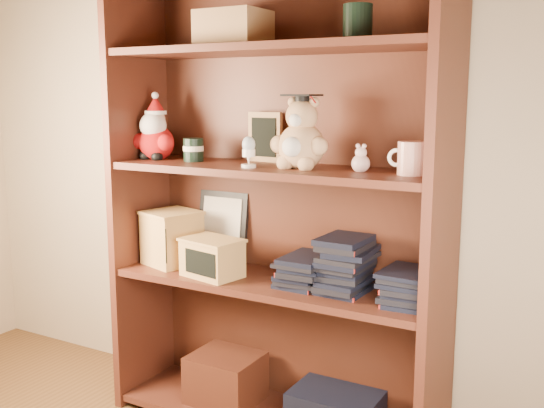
{
  "coord_description": "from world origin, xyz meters",
  "views": [
    {
      "loc": [
        1.2,
        -0.56,
        1.19
      ],
      "look_at": [
        0.13,
        1.3,
        0.82
      ],
      "focal_mm": 42.0,
      "sensor_mm": 36.0,
      "label": 1
    }
  ],
  "objects": [
    {
      "name": "santa_plush",
      "position": [
        -0.37,
        1.3,
        1.04
      ],
      "size": [
        0.18,
        0.13,
        0.26
      ],
      "color": "#A50F0F",
      "rests_on": "shelf_upper"
    },
    {
      "name": "egg_cup",
      "position": [
        0.09,
        1.23,
        1.01
      ],
      "size": [
        0.05,
        0.05,
        0.1
      ],
      "color": "white",
      "rests_on": "shelf_upper"
    },
    {
      "name": "pink_figurine",
      "position": [
        0.45,
        1.3,
        0.98
      ],
      "size": [
        0.06,
        0.06,
        0.09
      ],
      "color": "#CFA7A0",
      "rests_on": "shelf_upper"
    },
    {
      "name": "treats_box",
      "position": [
        -0.31,
        1.3,
        0.65
      ],
      "size": [
        0.23,
        0.23,
        0.2
      ],
      "color": "tan",
      "rests_on": "shelf_lower"
    },
    {
      "name": "teacher_mug",
      "position": [
        0.61,
        1.31,
        1.0
      ],
      "size": [
        0.11,
        0.08,
        0.1
      ],
      "color": "silver",
      "rests_on": "shelf_upper"
    },
    {
      "name": "book_stack_left",
      "position": [
        0.26,
        1.3,
        0.61
      ],
      "size": [
        0.14,
        0.2,
        0.11
      ],
      "color": "black",
      "rests_on": "shelf_lower"
    },
    {
      "name": "shelf_lower",
      "position": [
        0.13,
        1.3,
        0.54
      ],
      "size": [
        1.14,
        0.33,
        0.02
      ],
      "color": "#4F2316",
      "rests_on": "ground"
    },
    {
      "name": "chalkboard_plaque",
      "position": [
        0.04,
        1.42,
        1.04
      ],
      "size": [
        0.14,
        0.08,
        0.18
      ],
      "color": "#9E7547",
      "rests_on": "shelf_upper"
    },
    {
      "name": "certificate_frame",
      "position": [
        -0.17,
        1.44,
        0.69
      ],
      "size": [
        0.22,
        0.06,
        0.27
      ],
      "color": "black",
      "rests_on": "shelf_lower"
    },
    {
      "name": "teachers_tin",
      "position": [
        -0.2,
        1.3,
        0.99
      ],
      "size": [
        0.08,
        0.08,
        0.08
      ],
      "color": "black",
      "rests_on": "shelf_upper"
    },
    {
      "name": "pencils_box",
      "position": [
        -0.07,
        1.24,
        0.62
      ],
      "size": [
        0.23,
        0.19,
        0.14
      ],
      "color": "tan",
      "rests_on": "shelf_lower"
    },
    {
      "name": "grad_teddy_bear",
      "position": [
        0.25,
        1.3,
        1.04
      ],
      "size": [
        0.21,
        0.18,
        0.25
      ],
      "color": "tan",
      "rests_on": "shelf_upper"
    },
    {
      "name": "book_stack_right",
      "position": [
        0.63,
        1.3,
        0.61
      ],
      "size": [
        0.14,
        0.2,
        0.11
      ],
      "color": "black",
      "rests_on": "shelf_lower"
    },
    {
      "name": "shelf_upper",
      "position": [
        0.13,
        1.3,
        0.94
      ],
      "size": [
        1.14,
        0.33,
        0.02
      ],
      "color": "#4F2316",
      "rests_on": "ground"
    },
    {
      "name": "book_stack_mid",
      "position": [
        0.41,
        1.3,
        0.64
      ],
      "size": [
        0.14,
        0.2,
        0.18
      ],
      "color": "black",
      "rests_on": "shelf_lower"
    },
    {
      "name": "bookcase",
      "position": [
        0.13,
        1.36,
        0.78
      ],
      "size": [
        1.2,
        0.35,
        1.6
      ],
      "color": "#4F2316",
      "rests_on": "ground"
    }
  ]
}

